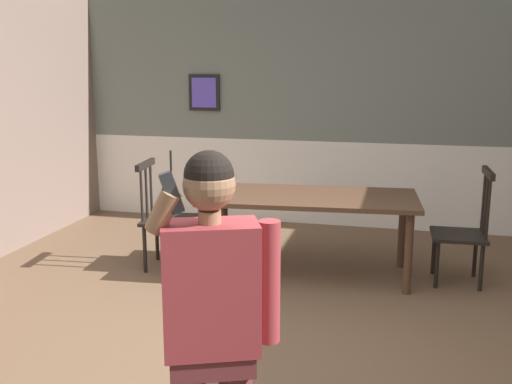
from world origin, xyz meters
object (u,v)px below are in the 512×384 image
at_px(dining_table, 309,204).
at_px(chair_by_doorway, 464,231).
at_px(person_figure, 213,320).
at_px(chair_near_window, 165,217).

xyz_separation_m(dining_table, chair_by_doorway, (1.34, 0.11, -0.19)).
bearing_deg(person_figure, chair_near_window, -86.31).
height_order(chair_near_window, person_figure, person_figure).
relative_size(chair_near_window, chair_by_doorway, 0.99).
bearing_deg(dining_table, person_figure, -88.25).
xyz_separation_m(dining_table, person_figure, (0.09, -3.08, 0.23)).
relative_size(dining_table, chair_near_window, 1.96).
height_order(dining_table, chair_by_doorway, chair_by_doorway).
relative_size(dining_table, chair_by_doorway, 1.94).
distance_m(chair_near_window, person_figure, 3.32).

